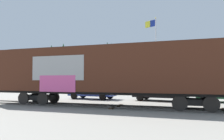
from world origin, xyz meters
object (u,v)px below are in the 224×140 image
Objects in this scene: freight_car at (108,70)px; parked_car_blue at (92,90)px; parked_car_black at (159,91)px; parked_car_green at (224,92)px; flagpole at (154,46)px.

freight_car reaches higher than parked_car_blue.
parked_car_black is 1.09× the size of parked_car_green.
freight_car is 6.43m from parked_car_black.
parked_car_blue is 1.02× the size of parked_car_green.
parked_car_green is at bearing 0.96° from parked_car_blue.
parked_car_green is (5.20, 0.21, 0.04)m from parked_car_black.
parked_car_green is at bearing 2.32° from parked_car_black.
freight_car is 1.94× the size of flagpole.
flagpole is 10.32m from parked_car_green.
flagpole reaches higher than freight_car.
freight_car reaches higher than parked_car_black.
flagpole reaches higher than parked_car_blue.
parked_car_blue is 6.37m from parked_car_black.
flagpole is at bearing 99.52° from parked_car_black.
freight_car is at bearing -99.11° from flagpole.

